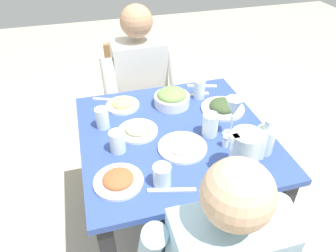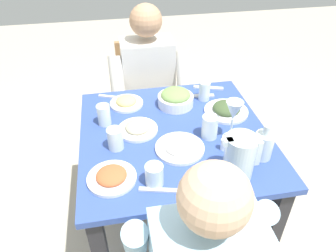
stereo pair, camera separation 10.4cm
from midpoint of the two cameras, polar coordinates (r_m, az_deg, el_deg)
name	(u,v)px [view 1 (the left image)]	position (r m, az deg, el deg)	size (l,w,h in m)	color
ground_plane	(173,229)	(2.04, -0.59, -18.04)	(8.00, 8.00, 0.00)	#B7AD99
dining_table	(174,154)	(1.58, -0.73, -5.03)	(0.87, 0.87, 0.75)	#334C99
chair_far	(138,98)	(2.27, -6.69, 5.05)	(0.40, 0.40, 0.86)	#997047
diner_far	(143,94)	(2.02, -5.96, 5.64)	(0.48, 0.53, 1.16)	silver
water_pitcher	(245,153)	(1.26, 11.27, -4.76)	(0.16, 0.12, 0.19)	silver
salad_bowl	(172,98)	(1.67, -1.07, 5.03)	(0.19, 0.19, 0.09)	white
plate_yoghurt	(183,146)	(1.40, 0.59, -3.68)	(0.22, 0.22, 0.04)	white
plate_fries	(122,104)	(1.69, -9.91, 3.86)	(0.17, 0.17, 0.05)	white
plate_dolmas	(223,107)	(1.66, 8.03, 3.41)	(0.22, 0.22, 0.05)	white
plate_rice_curry	(118,180)	(1.27, -11.24, -9.54)	(0.20, 0.20, 0.04)	white
plate_beans	(138,130)	(1.50, -7.43, -0.72)	(0.19, 0.19, 0.04)	white
water_glass_far_right	(117,142)	(1.39, -11.17, -2.82)	(0.07, 0.07, 0.10)	silver
water_glass_by_pitcher	(102,118)	(1.54, -13.59, 1.33)	(0.06, 0.06, 0.10)	silver
water_glass_near_right	(199,89)	(1.73, 3.94, 6.52)	(0.06, 0.06, 0.10)	silver
water_glass_near_left	(210,125)	(1.46, 5.54, 0.19)	(0.07, 0.07, 0.11)	silver
water_glass_far_left	(162,176)	(1.22, -3.53, -8.94)	(0.07, 0.07, 0.09)	silver
wine_glass	(234,109)	(1.42, 9.62, 2.92)	(0.08, 0.08, 0.20)	silver
oil_carafe	(265,141)	(1.40, 14.90, -2.66)	(0.08, 0.08, 0.16)	silver
salt_shaker	(226,141)	(1.41, 8.22, -2.77)	(0.03, 0.03, 0.05)	white
fork_near	(202,86)	(1.86, 4.51, 7.12)	(0.17, 0.03, 0.01)	silver
knife_near	(172,190)	(1.23, -1.80, -11.49)	(0.18, 0.02, 0.01)	silver
fork_far	(194,95)	(1.77, 2.94, 5.62)	(0.17, 0.03, 0.01)	silver
knife_far	(110,100)	(1.76, -12.07, 4.57)	(0.18, 0.02, 0.01)	silver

